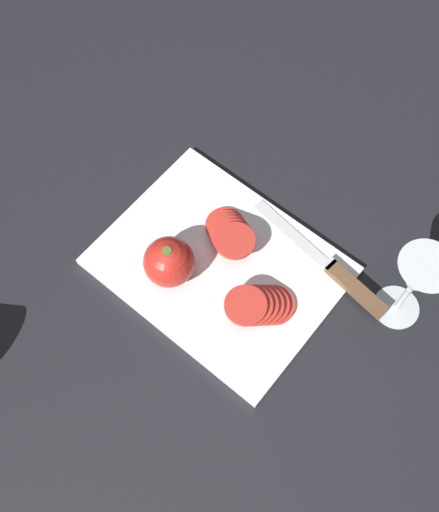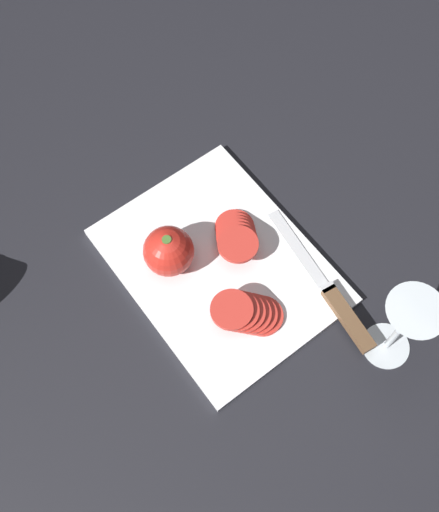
{
  "view_description": "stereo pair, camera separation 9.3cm",
  "coord_description": "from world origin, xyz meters",
  "px_view_note": "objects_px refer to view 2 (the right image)",
  "views": [
    {
      "loc": [
        -0.26,
        0.34,
        0.88
      ],
      "look_at": [
        -0.01,
        0.04,
        0.04
      ],
      "focal_mm": 42.0,
      "sensor_mm": 36.0,
      "label": 1
    },
    {
      "loc": [
        -0.33,
        0.28,
        0.88
      ],
      "look_at": [
        -0.01,
        0.04,
        0.04
      ],
      "focal_mm": 42.0,
      "sensor_mm": 36.0,
      "label": 2
    }
  ],
  "objects_px": {
    "wine_glass": "(406,322)",
    "tomato_slice_stack_near": "(247,313)",
    "knife": "(339,306)",
    "tomato_slice_stack_far": "(236,236)",
    "whole_tomato": "(169,251)"
  },
  "relations": [
    {
      "from": "wine_glass",
      "to": "tomato_slice_stack_near",
      "type": "height_order",
      "value": "wine_glass"
    },
    {
      "from": "whole_tomato",
      "to": "tomato_slice_stack_far",
      "type": "relative_size",
      "value": 0.77
    },
    {
      "from": "whole_tomato",
      "to": "tomato_slice_stack_far",
      "type": "height_order",
      "value": "whole_tomato"
    },
    {
      "from": "knife",
      "to": "tomato_slice_stack_far",
      "type": "xyz_separation_m",
      "value": [
        0.19,
        0.06,
        0.01
      ]
    },
    {
      "from": "knife",
      "to": "tomato_slice_stack_far",
      "type": "height_order",
      "value": "tomato_slice_stack_far"
    },
    {
      "from": "whole_tomato",
      "to": "tomato_slice_stack_near",
      "type": "relative_size",
      "value": 0.78
    },
    {
      "from": "wine_glass",
      "to": "whole_tomato",
      "type": "height_order",
      "value": "wine_glass"
    },
    {
      "from": "tomato_slice_stack_far",
      "to": "whole_tomato",
      "type": "bearing_deg",
      "value": 72.39
    },
    {
      "from": "knife",
      "to": "wine_glass",
      "type": "bearing_deg",
      "value": -159.67
    },
    {
      "from": "wine_glass",
      "to": "whole_tomato",
      "type": "bearing_deg",
      "value": 30.66
    },
    {
      "from": "tomato_slice_stack_far",
      "to": "wine_glass",
      "type": "bearing_deg",
      "value": -164.49
    },
    {
      "from": "knife",
      "to": "tomato_slice_stack_near",
      "type": "relative_size",
      "value": 2.64
    },
    {
      "from": "wine_glass",
      "to": "tomato_slice_stack_near",
      "type": "distance_m",
      "value": 0.23
    },
    {
      "from": "wine_glass",
      "to": "knife",
      "type": "bearing_deg",
      "value": 12.96
    },
    {
      "from": "wine_glass",
      "to": "whole_tomato",
      "type": "relative_size",
      "value": 1.98
    }
  ]
}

